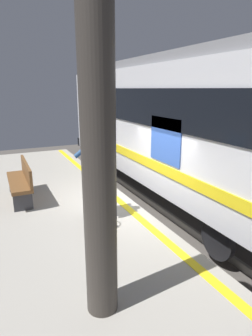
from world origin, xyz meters
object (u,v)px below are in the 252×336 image
object	(u,v)px
passenger	(93,171)
handbag	(102,218)
train_carriage	(170,119)
station_column	(99,153)
bench	(22,180)

from	to	relation	value
passenger	handbag	size ratio (longest dim) A/B	4.26
handbag	train_carriage	bearing A→B (deg)	-50.60
passenger	station_column	bearing A→B (deg)	163.36
handbag	station_column	size ratio (longest dim) A/B	0.10
station_column	bench	xyz separation A→B (m)	(4.04, 0.48, -1.41)
handbag	bench	xyz separation A→B (m)	(2.13, 1.20, 0.31)
train_carriage	station_column	size ratio (longest dim) A/B	2.79
passenger	handbag	distance (m)	0.94
passenger	bench	xyz separation A→B (m)	(1.68, 1.19, -0.51)
station_column	train_carriage	bearing A→B (deg)	-40.80
passenger	handbag	world-z (taller)	passenger
passenger	handbag	bearing A→B (deg)	-178.09
handbag	bench	size ratio (longest dim) A/B	0.24
station_column	bench	world-z (taller)	station_column
train_carriage	bench	size ratio (longest dim) A/B	6.33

